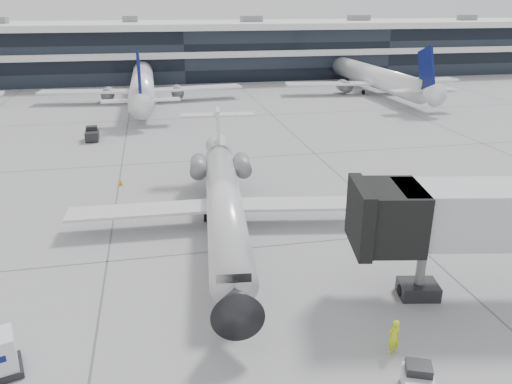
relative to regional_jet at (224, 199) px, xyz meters
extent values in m
plane|color=gray|center=(2.09, -3.70, -2.15)|extent=(220.00, 220.00, 0.00)
cube|color=black|center=(2.09, 78.30, 2.85)|extent=(170.00, 22.00, 10.00)
cylinder|color=silver|center=(-0.08, -0.79, -0.07)|extent=(4.61, 21.87, 2.44)
cone|color=black|center=(-1.30, -12.86, -0.07)|extent=(2.69, 2.77, 2.44)
cone|color=silver|center=(1.16, 11.47, 0.21)|extent=(2.60, 3.12, 2.32)
cube|color=silver|center=(-5.84, 0.70, -0.70)|extent=(10.03, 2.66, 0.20)
cube|color=silver|center=(5.87, -0.48, -0.70)|extent=(10.22, 4.01, 0.20)
cylinder|color=slate|center=(-1.14, 6.78, 0.30)|extent=(1.66, 3.20, 1.36)
cylinder|color=slate|center=(2.47, 6.42, 0.30)|extent=(1.66, 3.20, 1.36)
cube|color=silver|center=(1.10, 10.93, 2.11)|extent=(0.49, 2.37, 4.07)
cube|color=silver|center=(1.14, 11.29, 3.56)|extent=(6.63, 2.10, 0.14)
cylinder|color=black|center=(-0.94, -9.35, -1.90)|extent=(0.21, 0.52, 0.51)
cylinder|color=black|center=(-1.25, 1.15, -1.86)|extent=(0.27, 0.60, 0.58)
cylinder|color=black|center=(1.45, 0.88, -1.86)|extent=(0.27, 0.60, 0.58)
cube|color=black|center=(7.18, -10.77, 2.64)|extent=(3.59, 4.14, 3.19)
cylinder|color=slate|center=(9.08, -11.13, -0.55)|extent=(0.50, 0.50, 3.19)
cube|color=black|center=(9.08, -11.13, -1.75)|extent=(2.31, 1.95, 0.80)
imported|color=#D5E217|center=(5.57, -15.26, -1.27)|extent=(0.72, 0.56, 1.77)
cube|color=black|center=(5.46, -17.67, -1.07)|extent=(1.27, 1.17, 0.47)
cylinder|color=black|center=(5.09, -17.22, -1.94)|extent=(0.31, 0.45, 0.41)
cylinder|color=black|center=(6.04, -17.61, -1.94)|extent=(0.31, 0.45, 0.41)
cone|color=orange|center=(-7.72, 10.37, -1.88)|extent=(0.34, 0.34, 0.53)
cube|color=orange|center=(-7.72, 10.37, -2.14)|extent=(0.40, 0.40, 0.03)
cube|color=black|center=(-11.64, 26.67, -1.53)|extent=(1.55, 2.53, 1.01)
cube|color=black|center=(-11.66, 27.24, -0.85)|extent=(1.27, 1.06, 0.56)
cylinder|color=black|center=(-12.29, 27.55, -1.90)|extent=(0.22, 0.50, 0.50)
cylinder|color=black|center=(-11.05, 27.60, -1.90)|extent=(0.22, 0.50, 0.50)
cylinder|color=black|center=(-12.23, 25.75, -1.90)|extent=(0.22, 0.50, 0.50)
cylinder|color=black|center=(-10.99, 25.79, -1.90)|extent=(0.22, 0.50, 0.50)
camera|label=1|loc=(-4.38, -32.42, 12.95)|focal=35.00mm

